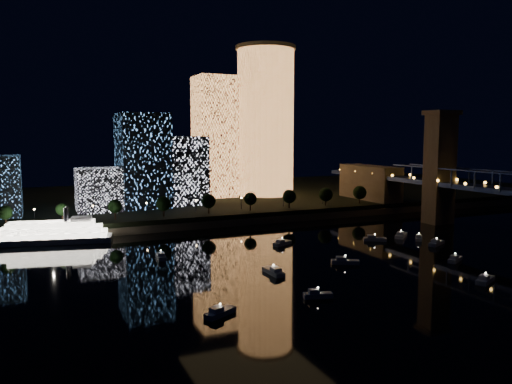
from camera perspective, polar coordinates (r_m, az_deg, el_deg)
ground at (r=159.37m, az=15.57°, el=-7.99°), size 520.00×520.00×0.00m
far_bank at (r=297.86m, az=-4.37°, el=-0.58°), size 420.00×160.00×5.00m
seawall at (r=226.80m, az=2.29°, el=-3.07°), size 420.00×6.00×3.00m
tower_cylindrical at (r=287.52m, az=1.10°, el=8.08°), size 34.00×34.00×83.88m
tower_rectangular at (r=279.83m, az=-4.76°, el=6.29°), size 20.87×20.87×66.42m
midrise_blocks at (r=244.26m, az=-14.10°, el=2.48°), size 102.11×31.44×44.54m
riverboat at (r=197.91m, az=-22.87°, el=-4.41°), size 46.05×18.39×13.61m
motorboats at (r=163.89m, az=11.23°, el=-7.18°), size 103.63×68.78×2.78m
esplanade_trees at (r=224.02m, az=-2.30°, el=-0.87°), size 166.05×6.82×8.91m
street_lamps at (r=224.27m, az=-6.89°, el=-1.28°), size 132.70×0.70×5.65m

